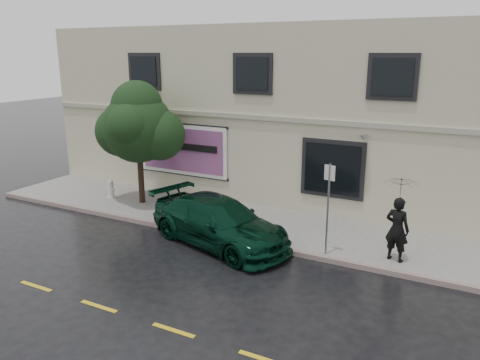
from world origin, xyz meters
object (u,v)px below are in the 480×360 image
at_px(pedestrian, 397,229).
at_px(street_tree, 138,128).
at_px(fire_hydrant, 111,189).
at_px(car, 219,222).

relative_size(pedestrian, street_tree, 0.43).
bearing_deg(street_tree, fire_hydrant, -174.43).
relative_size(car, street_tree, 1.16).
distance_m(car, street_tree, 5.61).
xyz_separation_m(car, fire_hydrant, (-6.16, 1.80, -0.22)).
bearing_deg(fire_hydrant, street_tree, 29.17).
xyz_separation_m(pedestrian, fire_hydrant, (-11.44, 0.80, -0.57)).
xyz_separation_m(car, street_tree, (-4.67, 1.94, 2.42)).
bearing_deg(car, street_tree, 84.41).
distance_m(pedestrian, street_tree, 10.21).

